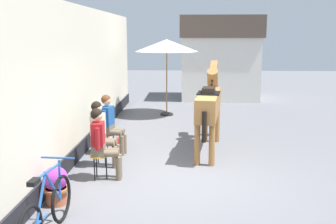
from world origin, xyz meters
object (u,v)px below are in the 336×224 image
seated_visitor_near (102,140)px  flower_planter_farthest (104,128)px  seated_visitor_middle (101,130)px  flower_planter_nearest (56,185)px  leaning_bicycle (47,211)px  spare_stool_white (213,121)px  cafe_parasol (167,46)px  seated_visitor_far (110,121)px  satchel_bag (119,141)px  saddled_horse_center (209,103)px

seated_visitor_near → flower_planter_farthest: 2.83m
seated_visitor_near → seated_visitor_middle: (-0.18, 0.77, 0.00)m
flower_planter_nearest → leaning_bicycle: (0.25, -1.12, 0.06)m
seated_visitor_near → spare_stool_white: bearing=56.0°
cafe_parasol → spare_stool_white: (1.43, -2.70, -1.96)m
seated_visitor_far → satchel_bag: 0.98m
seated_visitor_far → spare_stool_white: seated_visitor_far is taller
leaning_bicycle → cafe_parasol: 8.79m
cafe_parasol → leaning_bicycle: bearing=-98.0°
flower_planter_nearest → cafe_parasol: bearing=79.0°
seated_visitor_near → seated_visitor_middle: size_ratio=1.00×
flower_planter_nearest → saddled_horse_center: bearing=50.0°
saddled_horse_center → seated_visitor_middle: bearing=-152.3°
flower_planter_farthest → seated_visitor_middle: bearing=-79.9°
cafe_parasol → spare_stool_white: cafe_parasol is taller
seated_visitor_near → seated_visitor_far: size_ratio=1.00×
seated_visitor_middle → flower_planter_nearest: seated_visitor_middle is taller
flower_planter_farthest → spare_stool_white: 2.97m
flower_planter_farthest → leaning_bicycle: (0.27, -5.05, 0.06)m
seated_visitor_near → spare_stool_white: (2.35, 3.48, -0.38)m
spare_stool_white → saddled_horse_center: bearing=-97.9°
satchel_bag → leaning_bicycle: bearing=-154.2°
seated_visitor_middle → saddled_horse_center: 2.65m
seated_visitor_near → satchel_bag: size_ratio=4.96×
seated_visitor_middle → flower_planter_farthest: seated_visitor_middle is taller
seated_visitor_far → cafe_parasol: cafe_parasol is taller
saddled_horse_center → spare_stool_white: saddled_horse_center is taller
leaning_bicycle → satchel_bag: bearing=87.7°
saddled_horse_center → leaning_bicycle: 4.98m
spare_stool_white → satchel_bag: spare_stool_white is taller
flower_planter_farthest → spare_stool_white: (2.88, 0.73, 0.07)m
seated_visitor_near → leaning_bicycle: bearing=-96.6°
seated_visitor_middle → satchel_bag: seated_visitor_middle is taller
satchel_bag → seated_visitor_middle: bearing=-155.5°
seated_visitor_middle → flower_planter_nearest: (-0.34, -1.95, -0.44)m
seated_visitor_middle → spare_stool_white: bearing=47.0°
cafe_parasol → saddled_horse_center: bearing=-73.8°
leaning_bicycle → cafe_parasol: bearing=82.0°
leaning_bicycle → flower_planter_farthest: bearing=93.0°
leaning_bicycle → seated_visitor_middle: bearing=88.4°
flower_planter_farthest → spare_stool_white: bearing=14.3°
saddled_horse_center → seated_visitor_near: bearing=-137.1°
seated_visitor_near → seated_visitor_middle: 0.79m
flower_planter_nearest → spare_stool_white: bearing=58.4°
seated_visitor_far → satchel_bag: size_ratio=4.96×
leaning_bicycle → spare_stool_white: size_ratio=3.83×
flower_planter_nearest → cafe_parasol: (1.44, 7.37, 2.03)m
seated_visitor_far → saddled_horse_center: (2.30, 0.33, 0.38)m
satchel_bag → saddled_horse_center: bearing=-71.3°
cafe_parasol → flower_planter_nearest: bearing=-101.0°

